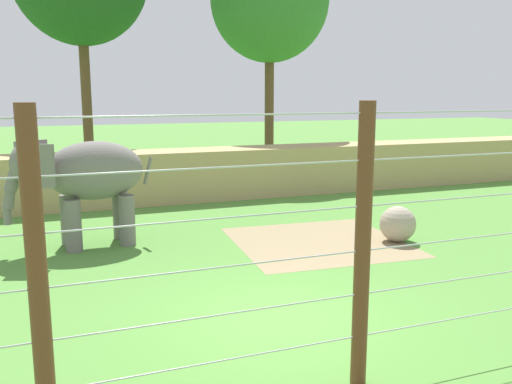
# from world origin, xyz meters

# --- Properties ---
(ground_plane) EXTENTS (120.00, 120.00, 0.00)m
(ground_plane) POSITION_xyz_m (0.00, 0.00, 0.00)
(ground_plane) COLOR #518938
(dirt_patch) EXTENTS (4.46, 4.42, 0.01)m
(dirt_patch) POSITION_xyz_m (2.87, 4.07, 0.00)
(dirt_patch) COLOR #937F5B
(dirt_patch) RESTS_ON ground
(embankment_wall) EXTENTS (36.00, 1.80, 1.78)m
(embankment_wall) POSITION_xyz_m (0.00, 10.86, 0.89)
(embankment_wall) COLOR tan
(embankment_wall) RESTS_ON ground
(elephant) EXTENTS (3.59, 1.61, 2.67)m
(elephant) POSITION_xyz_m (-2.70, 5.80, 1.77)
(elephant) COLOR slate
(elephant) RESTS_ON ground
(enrichment_ball) EXTENTS (0.92, 0.92, 0.92)m
(enrichment_ball) POSITION_xyz_m (4.78, 3.39, 0.46)
(enrichment_ball) COLOR tan
(enrichment_ball) RESTS_ON ground
(cable_fence) EXTENTS (8.30, 0.21, 3.68)m
(cable_fence) POSITION_xyz_m (0.05, -2.30, 1.85)
(cable_fence) COLOR brown
(cable_fence) RESTS_ON ground
(tree_left_of_centre) EXTENTS (5.53, 5.53, 10.97)m
(tree_left_of_centre) POSITION_xyz_m (6.59, 16.54, 8.04)
(tree_left_of_centre) COLOR brown
(tree_left_of_centre) RESTS_ON ground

